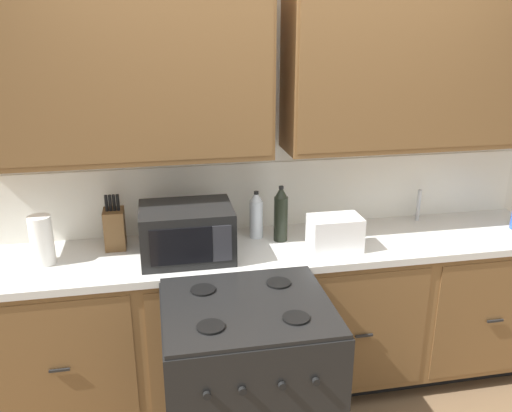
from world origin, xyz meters
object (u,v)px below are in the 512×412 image
stove_range (248,392)px  bottle_clear (256,215)px  microwave (187,232)px  knife_block (115,228)px  toaster (335,233)px  bottle_dark (281,214)px  paper_towel_roll (42,240)px

stove_range → bottle_clear: (0.19, 0.77, 0.60)m
microwave → knife_block: (-0.38, 0.20, -0.02)m
microwave → toaster: microwave is taller
stove_range → knife_block: bearing=128.1°
microwave → bottle_dark: size_ratio=1.49×
toaster → paper_towel_roll: (-1.53, 0.12, 0.03)m
paper_towel_roll → microwave: bearing=-4.5°
toaster → bottle_clear: bottle_clear is taller
bottle_dark → stove_range: bearing=-114.6°
bottle_clear → microwave: bearing=-154.2°
stove_range → bottle_dark: bottle_dark is taller
toaster → paper_towel_roll: 1.54m
microwave → toaster: size_ratio=1.71×
paper_towel_roll → knife_block: bearing=21.7°
toaster → bottle_dark: (-0.26, 0.18, 0.06)m
knife_block → microwave: bearing=-27.5°
knife_block → bottle_dark: bottle_dark is taller
toaster → bottle_clear: size_ratio=1.01×
toaster → knife_block: bearing=167.7°
microwave → bottle_clear: size_ratio=1.73×
toaster → bottle_dark: 0.32m
stove_range → bottle_dark: size_ratio=2.94×
stove_range → bottle_dark: bearing=65.4°
toaster → knife_block: size_ratio=0.90×
paper_towel_roll → bottle_dark: (1.27, 0.07, 0.03)m
microwave → paper_towel_roll: microwave is taller
toaster → paper_towel_roll: paper_towel_roll is taller
microwave → paper_towel_roll: (-0.73, 0.06, -0.01)m
microwave → toaster: bearing=-4.1°
bottle_clear → knife_block: bearing=-180.0°
microwave → bottle_clear: 0.46m
paper_towel_roll → bottle_clear: bearing=7.0°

